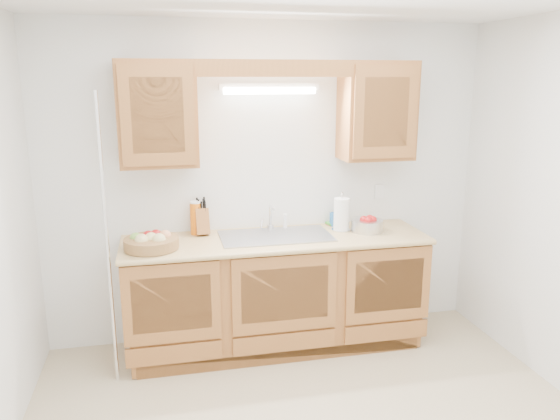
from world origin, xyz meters
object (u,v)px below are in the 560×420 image
object	(u,v)px
fruit_basket	(151,242)
apple_bowl	(367,225)
knife_block	(202,221)
paper_towel	(341,215)

from	to	relation	value
fruit_basket	apple_bowl	xyz separation A→B (m)	(1.65, 0.09, 0.00)
knife_block	apple_bowl	bearing A→B (deg)	-13.62
fruit_basket	paper_towel	distance (m)	1.47
fruit_basket	apple_bowl	bearing A→B (deg)	3.29
knife_block	paper_towel	distance (m)	1.09
knife_block	apple_bowl	xyz separation A→B (m)	(1.27, -0.20, -0.05)
apple_bowl	paper_towel	bearing A→B (deg)	159.82
paper_towel	apple_bowl	world-z (taller)	paper_towel
fruit_basket	knife_block	world-z (taller)	knife_block
fruit_basket	apple_bowl	size ratio (longest dim) A/B	1.70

